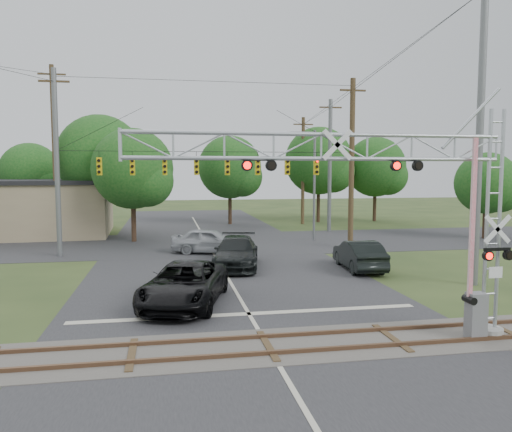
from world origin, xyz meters
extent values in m
plane|color=#2C3F1D|center=(0.00, 0.00, 0.00)|extent=(160.00, 160.00, 0.00)
cube|color=#2B2B2E|center=(0.00, 10.00, 0.01)|extent=(14.00, 90.00, 0.02)
cube|color=#2B2B2E|center=(0.00, 24.00, 0.01)|extent=(90.00, 12.00, 0.02)
cube|color=#4B4641|center=(0.00, 2.00, 0.02)|extent=(90.00, 3.20, 0.05)
cube|color=brown|center=(0.00, 1.28, 0.09)|extent=(90.00, 0.12, 0.14)
cube|color=brown|center=(0.00, 2.72, 0.09)|extent=(90.00, 0.12, 0.14)
cylinder|color=gray|center=(7.17, 1.70, 0.15)|extent=(0.90, 0.90, 0.30)
cube|color=silver|center=(7.12, 1.40, 2.15)|extent=(0.45, 0.03, 0.35)
cube|color=slate|center=(6.57, 1.50, 0.75)|extent=(0.55, 0.45, 1.50)
cube|color=red|center=(6.32, 1.50, 3.81)|extent=(0.14, 0.09, 5.01)
cylinder|color=slate|center=(-9.50, 20.00, 5.75)|extent=(0.32, 0.32, 11.50)
cylinder|color=#3C2F1C|center=(9.50, 20.00, 5.75)|extent=(0.36, 0.36, 11.50)
cylinder|color=black|center=(0.00, 20.00, 6.55)|extent=(19.00, 0.03, 0.03)
cube|color=gold|center=(-7.00, 20.00, 5.60)|extent=(0.30, 0.30, 1.10)
cube|color=gold|center=(-5.00, 20.00, 5.60)|extent=(0.30, 0.30, 1.10)
cube|color=gold|center=(-3.00, 20.00, 5.60)|extent=(0.30, 0.30, 1.10)
cube|color=gold|center=(-1.00, 20.00, 5.60)|extent=(0.30, 0.30, 1.10)
cube|color=gold|center=(1.00, 20.00, 5.60)|extent=(0.30, 0.30, 1.10)
cube|color=gold|center=(3.00, 20.00, 5.60)|extent=(0.30, 0.30, 1.10)
cube|color=gold|center=(5.00, 20.00, 5.60)|extent=(0.30, 0.30, 1.10)
cube|color=gold|center=(7.00, 20.00, 5.60)|extent=(0.30, 0.30, 1.10)
imported|color=black|center=(-2.29, 7.29, 0.83)|extent=(4.24, 6.51, 1.67)
imported|color=black|center=(0.81, 14.58, 0.84)|extent=(3.39, 6.12, 1.68)
imported|color=#9FA2A6|center=(-0.24, 19.61, 0.82)|extent=(5.15, 3.20, 1.64)
imported|color=black|center=(7.24, 12.81, 0.80)|extent=(2.04, 4.95, 1.59)
cylinder|color=slate|center=(8.13, 24.09, 4.19)|extent=(0.19, 0.19, 8.37)
cylinder|color=slate|center=(7.20, 24.09, 8.19)|extent=(1.86, 0.11, 0.11)
cube|color=slate|center=(6.27, 24.09, 8.14)|extent=(0.56, 0.23, 0.14)
cylinder|color=#3C2F1C|center=(-11.20, 27.70, 6.60)|extent=(0.34, 0.34, 13.20)
cube|color=#3C2F1C|center=(-11.20, 27.70, 12.50)|extent=(2.00, 0.12, 0.12)
cylinder|color=slate|center=(11.19, 29.59, 5.75)|extent=(0.34, 0.34, 11.49)
cube|color=#3C2F1C|center=(11.19, 29.59, 10.79)|extent=(2.00, 0.12, 0.12)
cylinder|color=slate|center=(11.16, 8.42, 7.02)|extent=(0.34, 0.34, 14.04)
cylinder|color=#3C2F1C|center=(10.52, 35.88, 5.30)|extent=(0.34, 0.34, 10.60)
cube|color=#3C2F1C|center=(10.52, 35.88, 9.90)|extent=(2.00, 0.12, 0.12)
cylinder|color=#382619|center=(-15.43, 37.55, 1.82)|extent=(0.36, 0.36, 3.64)
sphere|color=#154A17|center=(-15.43, 37.55, 5.13)|extent=(5.62, 5.62, 5.62)
cylinder|color=#382619|center=(-8.19, 30.21, 2.27)|extent=(0.36, 0.36, 4.53)
sphere|color=#154A17|center=(-8.19, 30.21, 6.38)|extent=(7.00, 7.00, 7.00)
cylinder|color=#382619|center=(-5.37, 25.94, 1.95)|extent=(0.36, 0.36, 3.89)
sphere|color=#154A17|center=(-5.37, 25.94, 5.48)|extent=(6.01, 6.01, 6.01)
cylinder|color=#382619|center=(3.33, 36.98, 2.02)|extent=(0.36, 0.36, 4.04)
sphere|color=#154A17|center=(3.33, 36.98, 5.69)|extent=(6.24, 6.24, 6.24)
cylinder|color=#382619|center=(12.63, 37.41, 2.26)|extent=(0.36, 0.36, 4.51)
sphere|color=#154A17|center=(12.63, 37.41, 6.36)|extent=(6.97, 6.97, 6.97)
cylinder|color=#382619|center=(18.83, 37.35, 2.04)|extent=(0.36, 0.36, 4.07)
sphere|color=#154A17|center=(18.83, 37.35, 5.74)|extent=(6.29, 6.29, 6.29)
cylinder|color=#382619|center=(21.68, 22.78, 1.55)|extent=(0.36, 0.36, 3.10)
sphere|color=#154A17|center=(21.68, 22.78, 4.37)|extent=(4.79, 4.79, 4.79)
camera|label=1|loc=(-2.96, -12.33, 5.30)|focal=35.00mm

